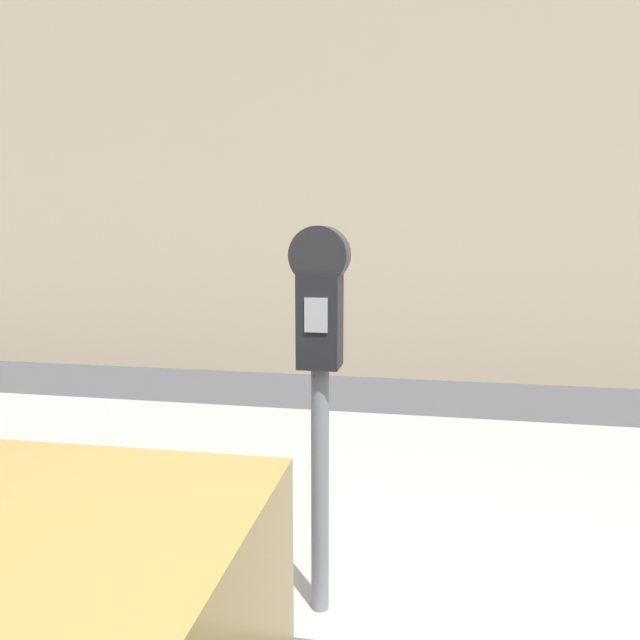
% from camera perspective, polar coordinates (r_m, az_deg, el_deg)
% --- Properties ---
extents(sidewalk, '(24.00, 2.80, 0.10)m').
position_cam_1_polar(sidewalk, '(3.78, 1.86, -15.36)').
color(sidewalk, '#9E9B96').
rests_on(sidewalk, ground_plane).
extents(building_facade, '(24.00, 0.30, 6.77)m').
position_cam_1_polar(building_facade, '(6.85, 6.46, 23.73)').
color(building_facade, tan).
rests_on(building_facade, ground_plane).
extents(parking_meter, '(0.21, 0.15, 1.48)m').
position_cam_1_polar(parking_meter, '(2.29, -0.00, -2.45)').
color(parking_meter, slate).
rests_on(parking_meter, sidewalk).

